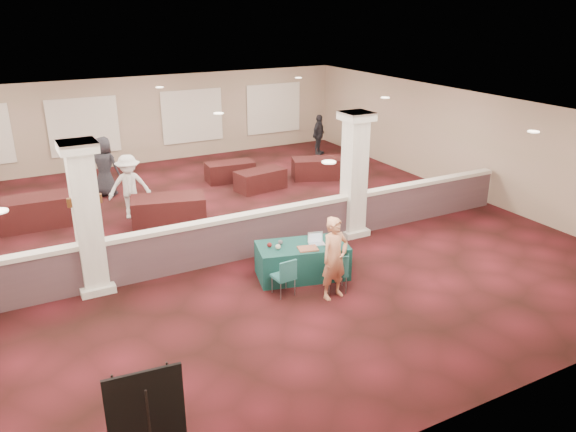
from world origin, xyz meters
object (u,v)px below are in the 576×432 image
far_table_front_left (39,211)px  far_table_front_right (260,180)px  woman (335,258)px  far_table_back_center (230,171)px  far_table_back_right (318,168)px  conf_chair_main (337,270)px  attendee_d (105,167)px  attendee_b (129,187)px  easel_board (146,412)px  attendee_c (319,135)px  far_table_front_center (169,211)px  conf_chair_side (285,274)px  near_table (302,260)px

far_table_front_left → far_table_front_right: size_ratio=1.26×
woman → far_table_front_left: bearing=116.4°
far_table_back_center → far_table_back_right: far_table_back_right is taller
conf_chair_main → attendee_d: attendee_d is taller
conf_chair_main → far_table_front_left: conf_chair_main is taller
conf_chair_main → attendee_b: size_ratio=0.48×
easel_board → attendee_b: bearing=83.5°
attendee_c → attendee_b: bearing=169.2°
woman → attendee_b: attendee_b is taller
far_table_back_center → woman: bearing=-98.3°
conf_chair_main → far_table_back_right: conf_chair_main is taller
far_table_front_center → attendee_b: (-0.77, 1.02, 0.51)m
easel_board → far_table_front_center: 8.88m
conf_chair_main → attendee_c: bearing=81.7°
attendee_c → attendee_d: 8.60m
conf_chair_side → woman: 1.07m
far_table_back_right → conf_chair_side: bearing=-125.6°
far_table_front_right → far_table_back_right: size_ratio=0.93×
far_table_front_right → attendee_d: size_ratio=0.85×
near_table → conf_chair_side: size_ratio=2.37×
woman → far_table_front_left: (-4.89, 7.12, -0.47)m
conf_chair_side → attendee_c: bearing=51.2°
far_table_back_right → near_table: bearing=-123.7°
far_table_front_right → attendee_c: attendee_c is taller
conf_chair_side → far_table_front_center: conf_chair_side is taller
far_table_front_center → far_table_back_center: size_ratio=1.22×
near_table → far_table_back_right: 7.45m
far_table_back_right → attendee_c: attendee_c is taller
far_table_back_center → far_table_front_left: bearing=-167.6°
conf_chair_side → attendee_c: size_ratio=0.53×
easel_board → attendee_b: size_ratio=0.89×
easel_board → far_table_front_left: easel_board is taller
near_table → far_table_front_right: 6.28m
easel_board → far_table_front_right: size_ratio=1.01×
far_table_front_left → far_table_back_center: 6.28m
conf_chair_main → woman: size_ratio=0.50×
woman → far_table_front_center: (-1.78, 5.53, -0.48)m
conf_chair_main → far_table_back_right: size_ratio=0.51×
far_table_front_right → far_table_back_right: (2.28, 0.20, 0.02)m
conf_chair_main → attendee_b: 6.98m
conf_chair_side → far_table_front_left: 7.75m
woman → far_table_back_center: (1.24, 8.47, -0.55)m
far_table_front_left → conf_chair_side: bearing=-58.6°
near_table → conf_chair_main: size_ratio=2.25×
far_table_front_center → attendee_c: bearing=31.4°
far_table_back_right → far_table_back_center: bearing=157.6°
conf_chair_main → attendee_d: (-2.92, 8.71, 0.42)m
near_table → attendee_b: bearing=128.6°
far_table_back_right → attendee_c: 3.31m
far_table_back_right → attendee_d: bearing=167.4°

